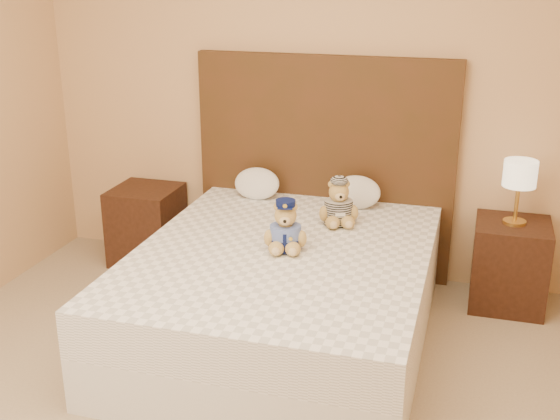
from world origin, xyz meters
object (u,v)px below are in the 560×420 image
(lamp, at_px, (520,177))
(pillow_left, at_px, (257,182))
(bed, at_px, (283,294))
(pillow_right, at_px, (356,191))
(nightstand_right, at_px, (509,264))
(teddy_police, at_px, (286,225))
(teddy_prisoner, at_px, (339,202))
(nightstand_left, at_px, (147,225))

(lamp, bearing_deg, pillow_left, 178.97)
(bed, xyz_separation_m, pillow_right, (0.26, 0.83, 0.39))
(nightstand_right, relative_size, teddy_police, 1.90)
(bed, bearing_deg, nightstand_right, 32.62)
(nightstand_right, distance_m, lamp, 0.57)
(nightstand_right, bearing_deg, bed, -147.38)
(pillow_left, bearing_deg, nightstand_right, -1.03)
(pillow_right, bearing_deg, teddy_prisoner, -97.97)
(nightstand_right, relative_size, pillow_left, 1.75)
(teddy_police, distance_m, teddy_prisoner, 0.52)
(bed, xyz_separation_m, pillow_left, (-0.42, 0.83, 0.39))
(nightstand_right, distance_m, teddy_police, 1.53)
(teddy_prisoner, bearing_deg, pillow_left, 131.44)
(nightstand_left, height_order, teddy_police, teddy_police)
(bed, relative_size, teddy_prisoner, 7.08)
(teddy_police, bearing_deg, teddy_prisoner, 55.31)
(pillow_right, bearing_deg, bed, -107.34)
(nightstand_left, bearing_deg, bed, -32.62)
(nightstand_right, xyz_separation_m, pillow_left, (-1.67, 0.03, 0.39))
(bed, bearing_deg, teddy_police, 26.10)
(teddy_police, distance_m, pillow_left, 0.93)
(lamp, height_order, teddy_police, lamp)
(nightstand_right, height_order, pillow_left, pillow_left)
(lamp, relative_size, pillow_right, 1.27)
(nightstand_left, bearing_deg, teddy_police, -32.11)
(teddy_prisoner, bearing_deg, nightstand_right, -3.76)
(nightstand_left, xyz_separation_m, pillow_right, (1.51, 0.03, 0.39))
(lamp, distance_m, teddy_police, 1.48)
(pillow_left, bearing_deg, nightstand_left, -177.93)
(pillow_left, bearing_deg, pillow_right, 0.00)
(bed, distance_m, nightstand_right, 1.48)
(lamp, bearing_deg, teddy_prisoner, -163.41)
(nightstand_left, distance_m, nightstand_right, 2.50)
(lamp, bearing_deg, pillow_right, 178.27)
(teddy_police, bearing_deg, bed, -166.37)
(teddy_prisoner, distance_m, pillow_left, 0.72)
(nightstand_left, distance_m, teddy_prisoner, 1.55)
(nightstand_left, distance_m, pillow_right, 1.56)
(nightstand_left, relative_size, nightstand_right, 1.00)
(nightstand_left, relative_size, teddy_police, 1.90)
(nightstand_left, distance_m, lamp, 2.56)
(nightstand_left, height_order, nightstand_right, same)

